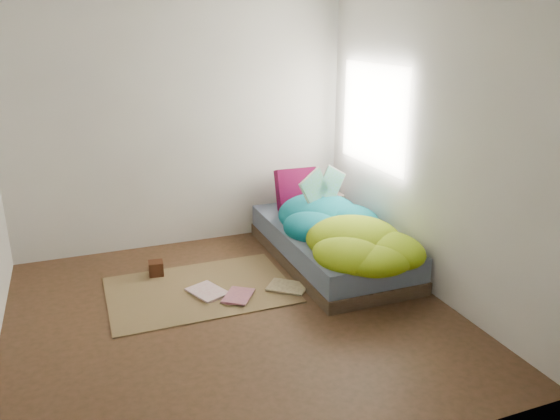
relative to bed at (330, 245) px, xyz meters
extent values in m
cube|color=#3B2A16|center=(-1.22, -0.72, -0.17)|extent=(3.50, 3.50, 0.00)
cube|color=silver|center=(-1.22, 1.03, 1.13)|extent=(3.50, 0.04, 2.60)
cube|color=silver|center=(-1.22, -2.47, 1.13)|extent=(3.50, 0.04, 2.60)
cube|color=silver|center=(0.53, -0.72, 1.13)|extent=(0.04, 3.50, 2.60)
cube|color=white|center=(0.52, 0.18, 1.23)|extent=(0.01, 1.00, 1.20)
cube|color=#392C1F|center=(0.00, 0.00, -0.11)|extent=(1.00, 2.00, 0.12)
cube|color=#43536C|center=(0.00, 0.00, 0.06)|extent=(0.98, 1.96, 0.22)
cube|color=brown|center=(-1.37, -0.17, -0.16)|extent=(1.60, 1.10, 0.01)
cube|color=beige|center=(0.21, 0.81, 0.23)|extent=(0.59, 0.43, 0.12)
cube|color=#4A0422|center=(-0.06, 0.72, 0.39)|extent=(0.45, 0.15, 0.44)
cube|color=#34170B|center=(-1.69, 0.27, -0.09)|extent=(0.15, 0.15, 0.13)
imported|color=silver|center=(-1.44, -0.32, -0.14)|extent=(0.36, 0.41, 0.03)
imported|color=#B96A6E|center=(-1.19, -0.38, -0.14)|extent=(0.35, 0.37, 0.03)
imported|color=tan|center=(-0.71, -0.53, -0.14)|extent=(0.42, 0.41, 0.03)
camera|label=1|loc=(-2.28, -4.52, 2.08)|focal=35.00mm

